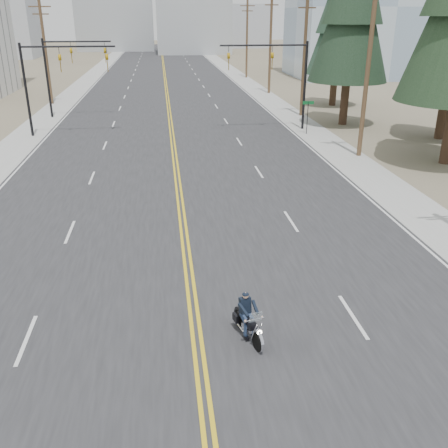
% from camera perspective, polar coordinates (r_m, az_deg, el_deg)
% --- Properties ---
extents(ground_plane, '(400.00, 400.00, 0.00)m').
position_cam_1_polar(ground_plane, '(12.53, -1.87, -22.17)').
color(ground_plane, '#776D56').
rests_on(ground_plane, ground).
extents(road, '(20.00, 200.00, 0.01)m').
position_cam_1_polar(road, '(79.35, -6.75, 16.17)').
color(road, '#303033').
rests_on(road, ground).
extents(sidewalk_left, '(3.00, 200.00, 0.01)m').
position_cam_1_polar(sidewalk_left, '(80.08, -15.31, 15.61)').
color(sidewalk_left, '#A5A5A0').
rests_on(sidewalk_left, ground).
extents(sidewalk_right, '(3.00, 200.00, 0.01)m').
position_cam_1_polar(sidewalk_right, '(80.28, 1.83, 16.38)').
color(sidewalk_right, '#A5A5A0').
rests_on(sidewalk_right, ground).
extents(traffic_mast_left, '(7.10, 0.26, 7.00)m').
position_cam_1_polar(traffic_mast_left, '(41.87, -19.18, 16.17)').
color(traffic_mast_left, black).
rests_on(traffic_mast_left, ground).
extents(traffic_mast_right, '(7.10, 0.26, 7.00)m').
position_cam_1_polar(traffic_mast_right, '(42.17, 6.57, 17.26)').
color(traffic_mast_right, black).
rests_on(traffic_mast_right, ground).
extents(traffic_mast_far, '(6.10, 0.26, 7.00)m').
position_cam_1_polar(traffic_mast_far, '(49.77, -17.78, 17.12)').
color(traffic_mast_far, black).
rests_on(traffic_mast_far, ground).
extents(street_sign, '(0.90, 0.06, 2.62)m').
position_cam_1_polar(street_sign, '(41.13, 9.55, 12.55)').
color(street_sign, black).
rests_on(street_sign, ground).
extents(utility_pole_b, '(2.20, 0.30, 11.50)m').
position_cam_1_polar(utility_pole_b, '(34.61, 16.17, 17.13)').
color(utility_pole_b, brown).
rests_on(utility_pole_b, ground).
extents(utility_pole_c, '(2.20, 0.30, 11.00)m').
position_cam_1_polar(utility_pole_c, '(48.78, 9.18, 18.78)').
color(utility_pole_c, brown).
rests_on(utility_pole_c, ground).
extents(utility_pole_d, '(2.20, 0.30, 11.50)m').
position_cam_1_polar(utility_pole_d, '(63.32, 5.34, 20.03)').
color(utility_pole_d, brown).
rests_on(utility_pole_d, ground).
extents(utility_pole_e, '(2.20, 0.30, 11.00)m').
position_cam_1_polar(utility_pole_e, '(80.02, 2.64, 20.46)').
color(utility_pole_e, brown).
rests_on(utility_pole_e, ground).
extents(utility_pole_left, '(2.20, 0.30, 10.50)m').
position_cam_1_polar(utility_pole_left, '(58.16, -19.74, 18.15)').
color(utility_pole_left, brown).
rests_on(utility_pole_left, ground).
extents(glass_building, '(24.00, 16.00, 20.00)m').
position_cam_1_polar(glass_building, '(85.38, 16.82, 22.61)').
color(glass_building, '#9EB5CC').
rests_on(glass_building, ground).
extents(haze_bldg_b, '(18.00, 14.00, 14.00)m').
position_cam_1_polar(haze_bldg_b, '(134.15, -3.57, 21.88)').
color(haze_bldg_b, '#ADB2B7').
rests_on(haze_bldg_b, ground).
extents(haze_bldg_c, '(16.00, 12.00, 18.00)m').
position_cam_1_polar(haze_bldg_c, '(125.64, 12.84, 22.27)').
color(haze_bldg_c, '#B7BCC6').
rests_on(haze_bldg_c, ground).
extents(haze_bldg_e, '(14.00, 14.00, 12.00)m').
position_cam_1_polar(haze_bldg_e, '(160.95, 2.32, 21.68)').
color(haze_bldg_e, '#B7BCC6').
rests_on(haze_bldg_e, ground).
extents(motorcyclist, '(1.22, 1.95, 1.41)m').
position_cam_1_polar(motorcyclist, '(14.81, 2.82, -10.64)').
color(motorcyclist, black).
rests_on(motorcyclist, ground).
extents(conifer_far, '(6.05, 6.05, 16.20)m').
position_cam_1_polar(conifer_far, '(55.27, 13.10, 22.65)').
color(conifer_far, '#382619').
rests_on(conifer_far, ground).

